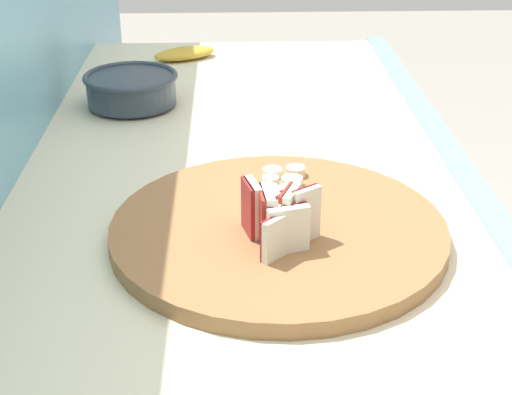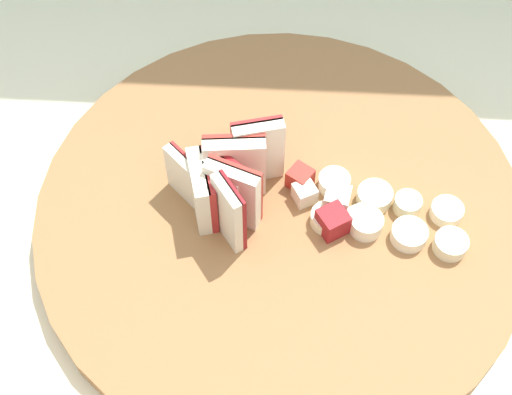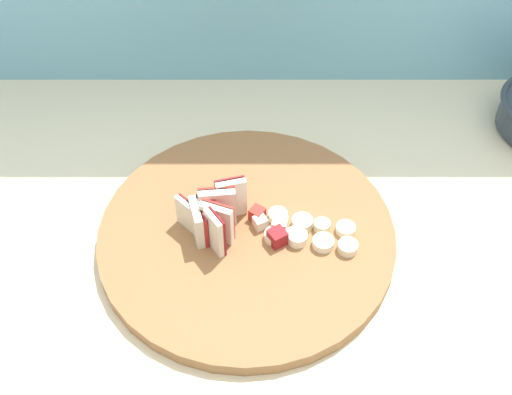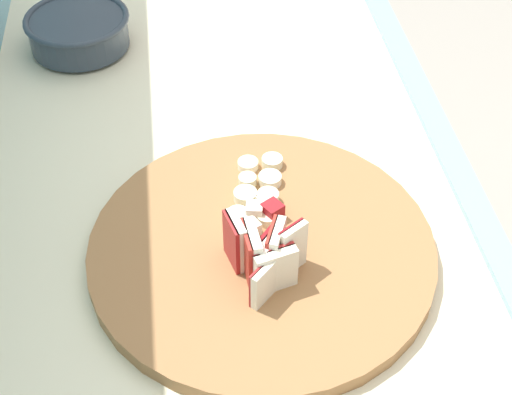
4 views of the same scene
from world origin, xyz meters
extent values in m
cube|color=beige|center=(0.00, 0.00, 0.46)|extent=(1.54, 0.66, 0.91)
cube|color=#6BADC6|center=(0.00, 0.35, 0.75)|extent=(2.40, 0.04, 1.50)
cylinder|color=olive|center=(-0.14, -0.03, 0.92)|extent=(0.41, 0.41, 0.02)
cube|color=maroon|center=(-0.17, -0.06, 0.96)|extent=(0.02, 0.03, 0.07)
cube|color=beige|center=(-0.18, -0.06, 0.96)|extent=(0.03, 0.03, 0.07)
cube|color=#A32323|center=(-0.20, -0.04, 0.96)|extent=(0.02, 0.05, 0.06)
cube|color=beige|center=(-0.20, -0.04, 0.96)|extent=(0.02, 0.05, 0.06)
cube|color=#A32323|center=(-0.21, -0.02, 0.96)|extent=(0.03, 0.03, 0.05)
cube|color=beige|center=(-0.22, -0.02, 0.96)|extent=(0.03, 0.03, 0.05)
cube|color=maroon|center=(-0.18, -0.03, 0.96)|extent=(0.04, 0.03, 0.06)
cube|color=white|center=(-0.18, -0.03, 0.96)|extent=(0.04, 0.04, 0.06)
cube|color=#B22D23|center=(-0.17, -0.04, 0.96)|extent=(0.04, 0.02, 0.06)
cube|color=#EFE5CC|center=(-0.18, -0.04, 0.96)|extent=(0.05, 0.03, 0.06)
cube|color=#B22D23|center=(-0.18, -0.01, 0.96)|extent=(0.05, 0.01, 0.06)
cube|color=#EFE5CC|center=(-0.18, -0.02, 0.96)|extent=(0.05, 0.02, 0.06)
cube|color=#A32323|center=(-0.16, 0.01, 0.96)|extent=(0.04, 0.02, 0.07)
cube|color=#EFE5CC|center=(-0.16, 0.00, 0.96)|extent=(0.04, 0.02, 0.07)
cube|color=#EFE5CC|center=(-0.09, -0.03, 0.94)|extent=(0.02, 0.02, 0.02)
cube|color=white|center=(-0.12, -0.02, 0.94)|extent=(0.02, 0.02, 0.02)
cube|color=#B22D23|center=(-0.12, -0.01, 0.94)|extent=(0.03, 0.03, 0.02)
cube|color=maroon|center=(-0.09, -0.05, 0.94)|extent=(0.03, 0.03, 0.02)
cube|color=beige|center=(-0.07, -0.04, 0.94)|extent=(0.02, 0.02, 0.02)
cylinder|color=beige|center=(-0.10, -0.04, 0.94)|extent=(0.03, 0.03, 0.01)
cylinder|color=white|center=(-0.07, -0.05, 0.94)|extent=(0.03, 0.03, 0.01)
cylinder|color=white|center=(-0.03, -0.06, 0.94)|extent=(0.03, 0.03, 0.01)
cylinder|color=beige|center=(0.00, -0.06, 0.94)|extent=(0.03, 0.03, 0.01)
cylinder|color=white|center=(-0.09, -0.01, 0.94)|extent=(0.03, 0.03, 0.01)
cylinder|color=beige|center=(-0.06, -0.02, 0.94)|extent=(0.03, 0.03, 0.01)
cylinder|color=beige|center=(-0.03, -0.03, 0.94)|extent=(0.02, 0.02, 0.01)
cylinder|color=white|center=(0.00, -0.03, 0.94)|extent=(0.03, 0.03, 0.01)
camera|label=1|loc=(-0.95, 0.02, 1.38)|focal=53.31mm
camera|label=2|loc=(-0.14, -0.36, 1.45)|focal=51.20mm
camera|label=3|loc=(-0.12, -0.61, 1.64)|focal=46.25mm
camera|label=4|loc=(-0.73, 0.05, 1.59)|focal=52.55mm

